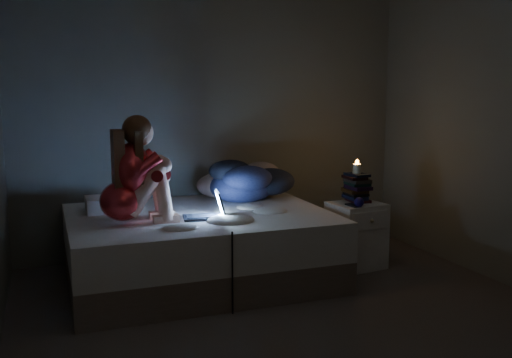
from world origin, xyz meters
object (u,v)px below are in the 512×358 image
woman (121,170)px  candle (357,167)px  phone (351,205)px  nightstand (356,235)px  bed (199,246)px  laptop (203,204)px

woman → candle: bearing=3.0°
candle → phone: (-0.14, -0.15, -0.29)m
nightstand → candle: 0.57m
bed → candle: (1.37, -0.06, 0.57)m
bed → nightstand: nightstand is taller
nightstand → phone: bearing=-148.8°
nightstand → candle: candle is taller
woman → laptop: bearing=-4.0°
nightstand → woman: bearing=174.0°
woman → candle: 1.97m
bed → candle: candle is taller
laptop → candle: size_ratio=3.81×
bed → candle: 1.48m
bed → laptop: 0.43m
phone → woman: bearing=-179.6°
laptop → phone: 1.25m
phone → nightstand: bearing=40.0°
bed → woman: woman is taller
nightstand → phone: phone is taller
bed → phone: phone is taller
laptop → bed: bearing=94.3°
bed → phone: bearing=-9.7°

